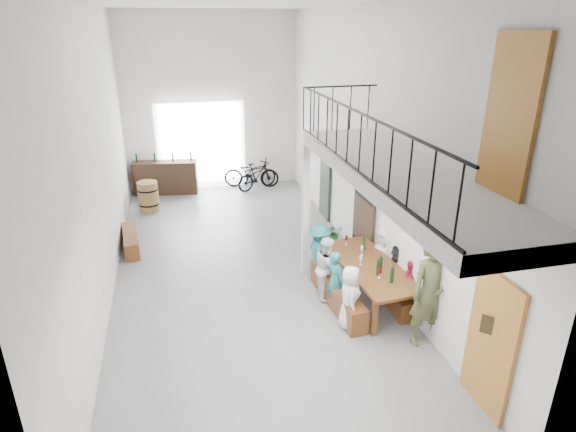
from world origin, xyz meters
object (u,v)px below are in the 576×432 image
object	(u,v)px
serving_counter	(166,177)
bench_inner	(337,294)
tasting_table	(370,268)
bicycle_near	(251,173)
host_standing	(431,293)
oak_barrel	(148,196)
side_bench	(131,241)

from	to	relation	value
serving_counter	bench_inner	bearing A→B (deg)	-59.25
bench_inner	serving_counter	distance (m)	8.22
tasting_table	bicycle_near	distance (m)	7.57
tasting_table	serving_counter	bearing A→B (deg)	112.56
host_standing	bicycle_near	distance (m)	9.12
bicycle_near	oak_barrel	bearing A→B (deg)	127.99
serving_counter	tasting_table	bearing A→B (deg)	-54.99
tasting_table	bicycle_near	xyz separation A→B (m)	(-1.05, 7.49, -0.23)
serving_counter	bicycle_near	world-z (taller)	serving_counter
bicycle_near	host_standing	bearing A→B (deg)	-156.16
tasting_table	bench_inner	distance (m)	0.81
tasting_table	serving_counter	size ratio (longest dim) A/B	1.31
bench_inner	oak_barrel	world-z (taller)	oak_barrel
tasting_table	host_standing	xyz separation A→B (m)	(0.44, -1.50, 0.27)
bench_inner	host_standing	bearing A→B (deg)	-55.88
bench_inner	serving_counter	size ratio (longest dim) A/B	1.08
oak_barrel	bicycle_near	xyz separation A→B (m)	(3.27, 1.43, 0.04)
tasting_table	host_standing	bearing A→B (deg)	-77.93
side_bench	host_standing	size ratio (longest dim) A/B	0.77
serving_counter	host_standing	world-z (taller)	host_standing
tasting_table	bicycle_near	bearing A→B (deg)	93.72
tasting_table	bench_inner	xyz separation A→B (m)	(-0.66, -0.04, -0.46)
bicycle_near	tasting_table	bearing A→B (deg)	-157.59
side_bench	serving_counter	distance (m)	4.11
serving_counter	bicycle_near	distance (m)	2.76
serving_counter	bicycle_near	size ratio (longest dim) A/B	1.09
side_bench	host_standing	world-z (taller)	host_standing
tasting_table	host_standing	size ratio (longest dim) A/B	1.32
oak_barrel	serving_counter	xyz separation A→B (m)	(0.51, 1.48, 0.09)
oak_barrel	bicycle_near	world-z (taller)	bicycle_near
bench_inner	tasting_table	bearing A→B (deg)	0.86
bicycle_near	serving_counter	bearing A→B (deg)	103.39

